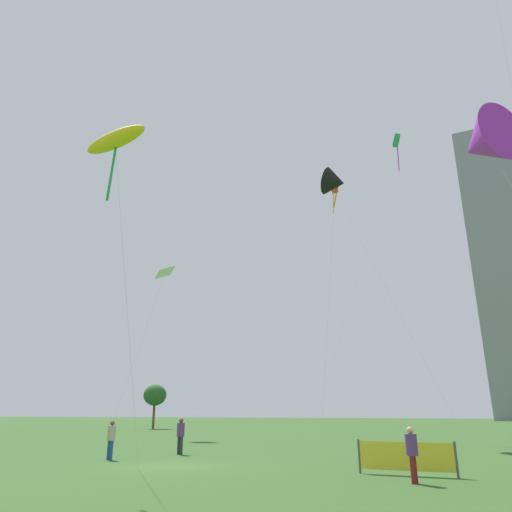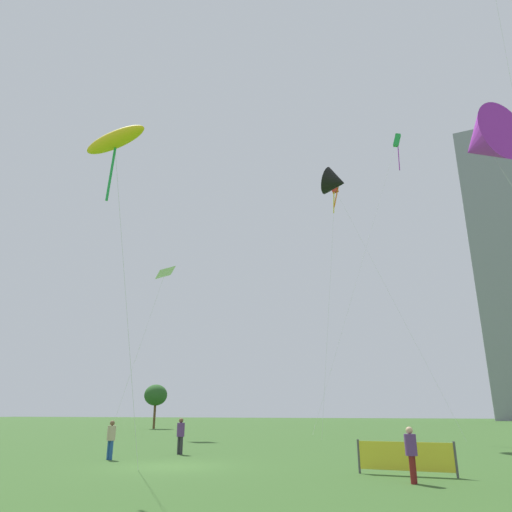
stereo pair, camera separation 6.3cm
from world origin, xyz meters
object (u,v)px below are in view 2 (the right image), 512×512
at_px(kite_flying_1, 484,142).
at_px(event_banner, 405,456).
at_px(kite_flying_0, 333,187).
at_px(kite_flying_4, 115,141).
at_px(kite_flying_5, 165,273).
at_px(kite_flying_3, 397,143).
at_px(person_standing_0, 181,433).
at_px(person_standing_2, 411,450).
at_px(park_tree_0, 156,395).
at_px(kite_flying_6, 335,182).
at_px(person_standing_1, 111,437).

relative_size(kite_flying_1, event_banner, 4.96).
bearing_deg(kite_flying_0, kite_flying_4, -100.58).
height_order(kite_flying_0, kite_flying_5, kite_flying_0).
bearing_deg(kite_flying_0, kite_flying_3, 47.16).
bearing_deg(kite_flying_0, event_banner, -78.45).
height_order(person_standing_0, person_standing_2, person_standing_0).
bearing_deg(kite_flying_4, kite_flying_0, 79.42).
bearing_deg(person_standing_0, event_banner, 175.76).
xyz_separation_m(person_standing_2, kite_flying_4, (-10.60, -1.69, 11.80)).
bearing_deg(kite_flying_3, kite_flying_5, -153.22).
relative_size(person_standing_2, kite_flying_5, 0.11).
height_order(kite_flying_1, park_tree_0, kite_flying_1).
xyz_separation_m(kite_flying_4, kite_flying_6, (6.20, 22.93, 8.32)).
distance_m(kite_flying_3, park_tree_0, 42.25).
bearing_deg(kite_flying_3, kite_flying_4, -108.53).
bearing_deg(kite_flying_0, kite_flying_1, -63.74).
distance_m(kite_flying_0, park_tree_0, 34.06).
height_order(person_standing_1, kite_flying_0, kite_flying_0).
bearing_deg(kite_flying_6, kite_flying_1, -58.41).
bearing_deg(kite_flying_1, kite_flying_0, 116.26).
bearing_deg(kite_flying_6, kite_flying_4, -105.13).
distance_m(person_standing_2, park_tree_0, 49.56).
bearing_deg(kite_flying_4, person_standing_0, 94.00).
height_order(person_standing_1, kite_flying_3, kite_flying_3).
relative_size(person_standing_0, person_standing_1, 1.04).
height_order(kite_flying_1, kite_flying_3, kite_flying_3).
distance_m(person_standing_0, event_banner, 12.12).
bearing_deg(person_standing_2, kite_flying_0, -151.61).
distance_m(kite_flying_1, event_banner, 15.50).
bearing_deg(park_tree_0, person_standing_2, -51.99).
xyz_separation_m(kite_flying_4, park_tree_0, (-19.87, 40.67, -8.77)).
xyz_separation_m(kite_flying_3, kite_flying_5, (-22.48, -11.35, -16.76)).
xyz_separation_m(person_standing_2, kite_flying_0, (-5.29, 26.70, 22.42)).
bearing_deg(kite_flying_0, person_standing_0, -106.73).
xyz_separation_m(kite_flying_0, kite_flying_1, (10.03, -20.32, -8.76)).
xyz_separation_m(kite_flying_3, event_banner, (-1.53, -31.89, -30.74)).
relative_size(kite_flying_0, park_tree_0, 4.61).
bearing_deg(person_standing_2, park_tree_0, -124.81).
distance_m(kite_flying_3, kite_flying_6, 17.21).
height_order(person_standing_0, kite_flying_4, kite_flying_4).
relative_size(kite_flying_3, park_tree_0, 6.15).
height_order(person_standing_0, park_tree_0, park_tree_0).
height_order(person_standing_1, kite_flying_1, kite_flying_1).
xyz_separation_m(kite_flying_0, kite_flying_6, (0.89, -5.47, -2.29)).
bearing_deg(kite_flying_3, event_banner, -92.74).
xyz_separation_m(kite_flying_0, park_tree_0, (-25.17, 12.27, -19.38)).
xyz_separation_m(person_standing_0, person_standing_1, (-1.79, -3.42, -0.04)).
height_order(kite_flying_6, park_tree_0, kite_flying_6).
xyz_separation_m(kite_flying_6, event_banner, (4.17, -19.32, -20.46)).
bearing_deg(person_standing_1, kite_flying_4, -46.28).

